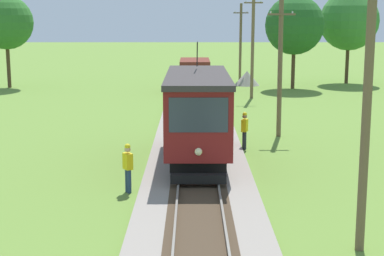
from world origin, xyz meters
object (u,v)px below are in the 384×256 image
object	(u,v)px
freight_car	(194,73)
utility_pole_far	(252,43)
utility_pole_mid	(280,66)
second_worker	(244,129)
utility_pole_distant	(240,42)
tree_right_far	(6,22)
red_tram	(197,113)
utility_pole_near_tram	(367,100)
tree_left_near	(349,21)
gravel_pile	(247,78)
track_worker	(128,166)
tree_left_far	(294,25)

from	to	relation	value
freight_car	utility_pole_far	xyz separation A→B (m)	(4.30, -4.12, 2.58)
utility_pole_mid	second_worker	size ratio (longest dim) A/B	3.99
utility_pole_distant	tree_right_far	size ratio (longest dim) A/B	0.92
freight_car	second_worker	distance (m)	21.39
red_tram	second_worker	distance (m)	3.64
utility_pole_near_tram	tree_left_near	world-z (taller)	tree_left_near
second_worker	tree_right_far	distance (m)	30.51
utility_pole_distant	second_worker	world-z (taller)	utility_pole_distant
utility_pole_near_tram	utility_pole_mid	world-z (taller)	utility_pole_near_tram
utility_pole_mid	gravel_pile	size ratio (longest dim) A/B	3.12
red_tram	freight_car	size ratio (longest dim) A/B	1.64
track_worker	tree_right_far	distance (m)	33.95
freight_car	tree_left_near	size ratio (longest dim) A/B	0.62
tree_left_far	red_tram	bearing A→B (deg)	-108.04
second_worker	utility_pole_far	bearing A→B (deg)	104.16
utility_pole_mid	track_worker	bearing A→B (deg)	-124.16
track_worker	tree_left_near	world-z (taller)	tree_left_near
gravel_pile	tree_left_near	distance (m)	10.74
utility_pole_mid	gravel_pile	world-z (taller)	utility_pole_mid
tree_right_far	track_worker	bearing A→B (deg)	-66.09
tree_left_near	tree_right_far	xyz separation A→B (m)	(-30.20, -3.27, -0.09)
freight_car	tree_right_far	distance (m)	16.84
gravel_pile	track_worker	xyz separation A→B (m)	(-7.21, -32.42, 0.34)
red_tram	gravel_pile	world-z (taller)	red_tram
red_tram	gravel_pile	bearing A→B (deg)	80.52
red_tram	utility_pole_distant	xyz separation A→B (m)	(4.30, 30.85, 1.55)
red_tram	utility_pole_mid	xyz separation A→B (m)	(4.30, 5.79, 1.46)
utility_pole_distant	utility_pole_near_tram	bearing A→B (deg)	-90.00
freight_car	tree_left_far	distance (m)	9.48
red_tram	gravel_pile	xyz separation A→B (m)	(4.71, 28.19, -1.55)
freight_car	gravel_pile	size ratio (longest dim) A/B	2.28
utility_pole_far	gravel_pile	distance (m)	9.14
freight_car	second_worker	xyz separation A→B (m)	(2.24, -21.26, -0.57)
gravel_pile	tree_left_far	distance (m)	6.44
utility_pole_far	utility_pole_mid	bearing A→B (deg)	-90.00
freight_car	utility_pole_far	bearing A→B (deg)	-43.79
freight_car	second_worker	bearing A→B (deg)	-83.99
freight_car	tree_left_far	world-z (taller)	tree_left_far
tree_left_near	second_worker	bearing A→B (deg)	-113.52
utility_pole_far	utility_pole_distant	distance (m)	11.11
utility_pole_far	tree_left_near	distance (m)	14.09
gravel_pile	second_worker	bearing A→B (deg)	-95.52
utility_pole_distant	track_worker	xyz separation A→B (m)	(-6.80, -35.08, -2.76)
utility_pole_distant	second_worker	distance (m)	28.45
utility_pole_mid	tree_right_far	world-z (taller)	tree_right_far
red_tram	utility_pole_distant	world-z (taller)	utility_pole_distant
gravel_pile	utility_pole_mid	bearing A→B (deg)	-91.05
utility_pole_mid	tree_left_far	xyz separation A→B (m)	(4.14, 20.10, 1.72)
utility_pole_distant	gravel_pile	bearing A→B (deg)	-81.20
utility_pole_near_tram	tree_right_far	xyz separation A→B (m)	(-20.44, 35.91, 1.52)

